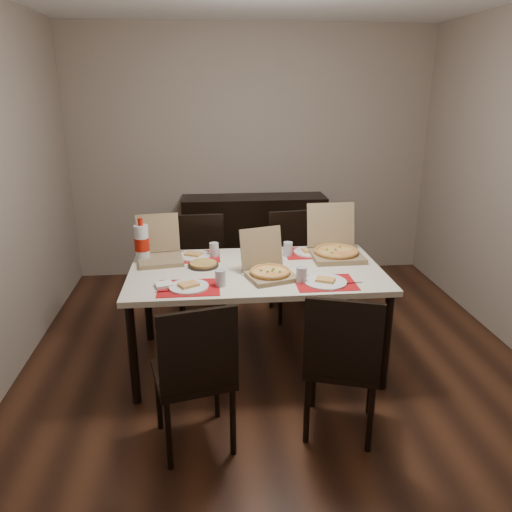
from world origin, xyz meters
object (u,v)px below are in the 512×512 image
at_px(chair_near_left, 195,371).
at_px(dip_bowl, 269,261).
at_px(dining_table, 256,278).
at_px(pizza_box_center, 268,269).
at_px(soda_bottle, 142,243).
at_px(chair_far_left, 201,264).
at_px(sideboard, 254,238).
at_px(chair_far_right, 294,259).
at_px(chair_near_right, 342,360).

bearing_deg(chair_near_left, dip_bowl, 62.87).
relative_size(dining_table, pizza_box_center, 4.29).
distance_m(dining_table, soda_bottle, 0.89).
height_order(chair_near_left, chair_far_left, same).
bearing_deg(pizza_box_center, dining_table, 115.54).
height_order(dining_table, chair_far_left, chair_far_left).
distance_m(sideboard, pizza_box_center, 1.95).
xyz_separation_m(dining_table, chair_far_right, (0.43, 0.86, -0.17)).
height_order(chair_near_right, chair_far_left, same).
xyz_separation_m(chair_near_right, pizza_box_center, (-0.34, 0.74, 0.29)).
distance_m(dining_table, pizza_box_center, 0.20).
bearing_deg(dip_bowl, chair_far_right, 66.87).
bearing_deg(chair_far_left, chair_near_left, -90.75).
height_order(chair_near_right, pizza_box_center, pizza_box_center).
distance_m(chair_far_left, soda_bottle, 0.79).
distance_m(dining_table, chair_far_right, 0.98).
bearing_deg(pizza_box_center, sideboard, 87.48).
relative_size(dining_table, chair_far_right, 1.94).
bearing_deg(chair_near_left, soda_bottle, 108.46).
bearing_deg(chair_far_right, dining_table, -116.37).
xyz_separation_m(dining_table, chair_near_right, (0.41, -0.89, -0.17)).
distance_m(dining_table, chair_far_left, 0.93).
bearing_deg(soda_bottle, dining_table, -17.44).
bearing_deg(sideboard, dining_table, -95.01).
bearing_deg(pizza_box_center, dip_bowl, 81.48).
bearing_deg(chair_near_left, sideboard, 77.81).
height_order(chair_near_left, pizza_box_center, pizza_box_center).
xyz_separation_m(pizza_box_center, dip_bowl, (0.04, 0.27, -0.04)).
bearing_deg(chair_near_left, dining_table, 65.31).
bearing_deg(dip_bowl, chair_near_right, -73.66).
relative_size(chair_far_left, pizza_box_center, 2.22).
bearing_deg(dining_table, chair_near_right, -65.42).
relative_size(dining_table, chair_near_left, 1.94).
height_order(dining_table, chair_far_right, chair_far_right).
height_order(sideboard, chair_near_left, chair_near_left).
relative_size(chair_near_right, chair_far_left, 1.00).
distance_m(chair_near_right, chair_far_right, 1.75).
bearing_deg(chair_far_right, chair_far_left, -176.71).
height_order(chair_near_right, chair_far_right, same).
xyz_separation_m(chair_near_left, soda_bottle, (-0.40, 1.19, 0.38)).
bearing_deg(dining_table, soda_bottle, 162.56).
xyz_separation_m(dining_table, chair_near_left, (-0.43, -0.93, -0.17)).
height_order(chair_near_right, soda_bottle, soda_bottle).
bearing_deg(chair_near_right, chair_near_left, -177.21).
height_order(chair_near_left, chair_far_right, same).
relative_size(chair_far_left, soda_bottle, 2.81).
distance_m(chair_near_left, chair_near_right, 0.84).
bearing_deg(chair_near_right, soda_bottle, 137.00).
bearing_deg(soda_bottle, chair_far_right, 25.72).
xyz_separation_m(sideboard, chair_near_left, (-0.58, -2.70, 0.06)).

